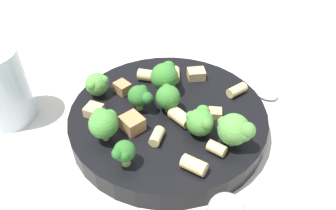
% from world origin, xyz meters
% --- Properties ---
extents(ground_plane, '(2.00, 2.00, 0.00)m').
position_xyz_m(ground_plane, '(0.00, 0.00, 0.00)').
color(ground_plane, beige).
extents(pasta_bowl, '(0.27, 0.27, 0.03)m').
position_xyz_m(pasta_bowl, '(0.00, 0.00, 0.02)').
color(pasta_bowl, black).
rests_on(pasta_bowl, ground_plane).
extents(broccoli_floret_0, '(0.04, 0.04, 0.05)m').
position_xyz_m(broccoli_floret_0, '(-0.04, 0.00, 0.06)').
color(broccoli_floret_0, '#93B766').
rests_on(broccoli_floret_0, pasta_bowl).
extents(broccoli_floret_1, '(0.04, 0.03, 0.04)m').
position_xyz_m(broccoli_floret_1, '(0.05, 0.03, 0.05)').
color(broccoli_floret_1, '#93B766').
rests_on(broccoli_floret_1, pasta_bowl).
extents(broccoli_floret_2, '(0.03, 0.03, 0.03)m').
position_xyz_m(broccoli_floret_2, '(0.09, -0.06, 0.05)').
color(broccoli_floret_2, '#93B766').
rests_on(broccoli_floret_2, pasta_bowl).
extents(broccoli_floret_3, '(0.04, 0.04, 0.04)m').
position_xyz_m(broccoli_floret_3, '(0.04, -0.08, 0.06)').
color(broccoli_floret_3, '#84AD60').
rests_on(broccoli_floret_3, pasta_bowl).
extents(broccoli_floret_4, '(0.03, 0.03, 0.03)m').
position_xyz_m(broccoli_floret_4, '(-0.05, -0.09, 0.05)').
color(broccoli_floret_4, '#93B766').
rests_on(broccoli_floret_4, pasta_bowl).
extents(broccoli_floret_5, '(0.03, 0.03, 0.04)m').
position_xyz_m(broccoli_floret_5, '(-0.01, -0.04, 0.05)').
color(broccoli_floret_5, '#84AD60').
rests_on(broccoli_floret_5, pasta_bowl).
extents(broccoli_floret_6, '(0.04, 0.04, 0.04)m').
position_xyz_m(broccoli_floret_6, '(0.07, 0.07, 0.06)').
color(broccoli_floret_6, '#84AD60').
rests_on(broccoli_floret_6, pasta_bowl).
extents(broccoli_floret_7, '(0.03, 0.03, 0.04)m').
position_xyz_m(broccoli_floret_7, '(-0.00, -0.00, 0.05)').
color(broccoli_floret_7, '#93B766').
rests_on(broccoli_floret_7, pasta_bowl).
extents(rigatoni_0, '(0.03, 0.03, 0.02)m').
position_xyz_m(rigatoni_0, '(0.10, 0.02, 0.04)').
color(rigatoni_0, '#E0C67F').
rests_on(rigatoni_0, pasta_bowl).
extents(rigatoni_1, '(0.03, 0.02, 0.01)m').
position_xyz_m(rigatoni_1, '(0.05, -0.02, 0.04)').
color(rigatoni_1, '#E0C67F').
rests_on(rigatoni_1, pasta_bowl).
extents(rigatoni_2, '(0.02, 0.03, 0.01)m').
position_xyz_m(rigatoni_2, '(0.08, 0.05, 0.04)').
color(rigatoni_2, '#E0C67F').
rests_on(rigatoni_2, pasta_bowl).
extents(rigatoni_3, '(0.03, 0.03, 0.02)m').
position_xyz_m(rigatoni_3, '(0.02, 0.01, 0.04)').
color(rigatoni_3, '#E0C67F').
rests_on(rigatoni_3, pasta_bowl).
extents(rigatoni_4, '(0.02, 0.03, 0.02)m').
position_xyz_m(rigatoni_4, '(-0.07, -0.02, 0.04)').
color(rigatoni_4, '#E0C67F').
rests_on(rigatoni_4, pasta_bowl).
extents(rigatoni_5, '(0.03, 0.03, 0.01)m').
position_xyz_m(rigatoni_5, '(-0.02, 0.10, 0.04)').
color(rigatoni_5, '#E0C67F').
rests_on(rigatoni_5, pasta_bowl).
extents(rigatoni_6, '(0.03, 0.02, 0.01)m').
position_xyz_m(rigatoni_6, '(-0.07, 0.02, 0.04)').
color(rigatoni_6, '#E0C67F').
rests_on(rigatoni_6, pasta_bowl).
extents(chicken_chunk_0, '(0.02, 0.02, 0.01)m').
position_xyz_m(chicken_chunk_0, '(0.02, 0.06, 0.03)').
color(chicken_chunk_0, tan).
rests_on(chicken_chunk_0, pasta_bowl).
extents(chicken_chunk_1, '(0.03, 0.03, 0.02)m').
position_xyz_m(chicken_chunk_1, '(-0.05, -0.06, 0.04)').
color(chicken_chunk_1, '#A87A4C').
rests_on(chicken_chunk_1, pasta_bowl).
extents(chicken_chunk_2, '(0.04, 0.03, 0.02)m').
position_xyz_m(chicken_chunk_2, '(0.03, -0.05, 0.04)').
color(chicken_chunk_2, '#A87A4C').
rests_on(chicken_chunk_2, pasta_bowl).
extents(chicken_chunk_3, '(0.02, 0.03, 0.01)m').
position_xyz_m(chicken_chunk_3, '(-0.07, 0.05, 0.04)').
color(chicken_chunk_3, tan).
rests_on(chicken_chunk_3, pasta_bowl).
extents(chicken_chunk_4, '(0.03, 0.03, 0.01)m').
position_xyz_m(chicken_chunk_4, '(-0.01, -0.10, 0.04)').
color(chicken_chunk_4, tan).
rests_on(chicken_chunk_4, pasta_bowl).
extents(drinking_glass, '(0.08, 0.08, 0.11)m').
position_xyz_m(drinking_glass, '(-0.05, -0.22, 0.05)').
color(drinking_glass, silver).
rests_on(drinking_glass, ground_plane).
extents(spoon, '(0.16, 0.07, 0.01)m').
position_xyz_m(spoon, '(-0.08, 0.15, 0.00)').
color(spoon, silver).
rests_on(spoon, ground_plane).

